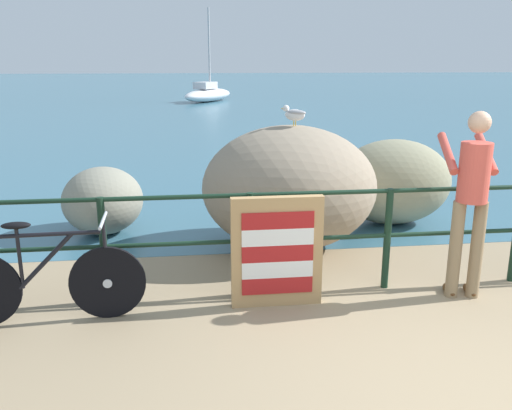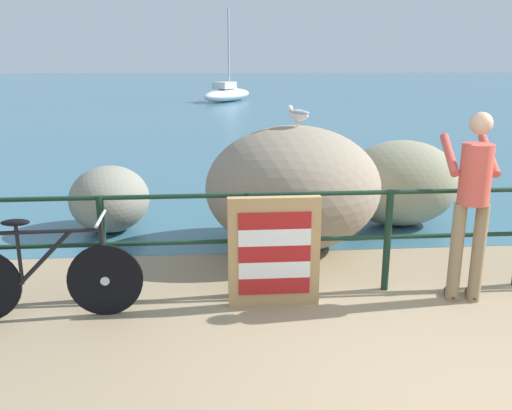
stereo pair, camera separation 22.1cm
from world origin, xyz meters
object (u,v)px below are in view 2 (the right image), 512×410
Objects in this scene: sailboat at (227,94)px; breakwater_boulder_left at (110,199)px; bicycle at (44,277)px; breakwater_boulder_right at (401,183)px; breakwater_boulder_main at (293,188)px; person_at_railing at (472,199)px; seagull at (298,114)px; folded_deckchair_stack at (274,252)px.

breakwater_boulder_left is at bearing -153.79° from sailboat.
breakwater_boulder_right reaches higher than bicycle.
breakwater_boulder_main is at bearing -153.77° from breakwater_boulder_right.
breakwater_boulder_right is 0.33× the size of sailboat.
person_at_railing is at bearing -49.13° from breakwater_boulder_main.
breakwater_boulder_left is at bearing 85.13° from bicycle.
breakwater_boulder_main is 1.29× the size of breakwater_boulder_right.
breakwater_boulder_right is at bearing 4.28° from person_at_railing.
person_at_railing is 4.50m from breakwater_boulder_left.
breakwater_boulder_main is at bearing -16.48° from seagull.
folded_deckchair_stack is at bearing 116.21° from seagull.
folded_deckchair_stack is 25.44m from sailboat.
seagull is 23.93m from sailboat.
bicycle is at bearing -92.55° from breakwater_boulder_left.
breakwater_boulder_right is at bearing 29.27° from bicycle.
sailboat is (-1.49, 25.47, -0.57)m from person_at_railing.
person_at_railing is 2.46m from breakwater_boulder_right.
sailboat is (0.32, 25.44, -0.10)m from folded_deckchair_stack.
breakwater_boulder_right reaches higher than folded_deckchair_stack.
person_at_railing reaches higher than breakwater_boulder_main.
breakwater_boulder_main reaches higher than bicycle.
breakwater_boulder_left is 3.93m from breakwater_boulder_right.
seagull is (-1.37, 1.56, 0.63)m from person_at_railing.
breakwater_boulder_left is 0.72× the size of breakwater_boulder_right.
breakwater_boulder_main is 2.49m from breakwater_boulder_left.
folded_deckchair_stack is 0.50× the size of breakwater_boulder_main.
seagull is (0.04, -0.06, 0.88)m from breakwater_boulder_main.
seagull is at bearing 73.92° from folded_deckchair_stack.
person_at_railing is 0.85× the size of breakwater_boulder_main.
person_at_railing is 1.10× the size of breakwater_boulder_right.
sailboat reaches higher than bicycle.
folded_deckchair_stack is 3.10m from breakwater_boulder_left.
seagull is at bearing -20.85° from breakwater_boulder_left.
sailboat reaches higher than seagull.
bicycle is at bearing -145.16° from breakwater_boulder_main.
folded_deckchair_stack is 3.13m from breakwater_boulder_right.
bicycle is 2.03m from folded_deckchair_stack.
breakwater_boulder_left is at bearing 65.63° from person_at_railing.
person_at_railing is (3.84, 0.07, 0.60)m from bicycle.
breakwater_boulder_left is at bearing 128.16° from folded_deckchair_stack.
breakwater_boulder_right is (0.20, 2.42, -0.40)m from person_at_railing.
person_at_railing is 6.01× the size of seagull.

